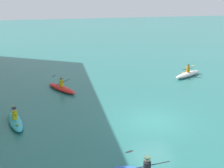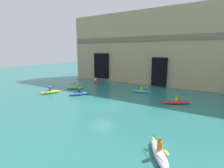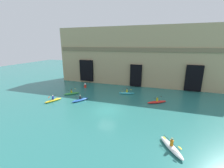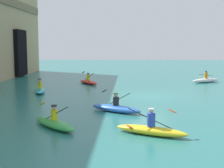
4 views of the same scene
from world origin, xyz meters
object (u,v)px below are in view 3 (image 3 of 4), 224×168
(marker_buoy, at_px, (85,85))
(kayak_blue, at_px, (80,100))
(kayak_white, at_px, (171,147))
(kayak_cyan, at_px, (127,93))
(kayak_green, at_px, (72,93))
(kayak_red, at_px, (157,102))
(kayak_yellow, at_px, (53,100))

(marker_buoy, bearing_deg, kayak_blue, -68.14)
(kayak_white, relative_size, kayak_cyan, 1.04)
(kayak_white, relative_size, kayak_blue, 1.07)
(kayak_green, height_order, kayak_red, kayak_red)
(kayak_white, distance_m, marker_buoy, 23.78)
(kayak_green, height_order, kayak_cyan, kayak_green)
(kayak_cyan, height_order, marker_buoy, marker_buoy)
(kayak_green, distance_m, kayak_blue, 4.34)
(kayak_green, relative_size, kayak_cyan, 0.86)
(kayak_white, height_order, kayak_cyan, kayak_white)
(kayak_white, height_order, kayak_blue, kayak_blue)
(kayak_blue, relative_size, kayak_red, 0.92)
(kayak_red, distance_m, marker_buoy, 16.50)
(kayak_yellow, bearing_deg, kayak_blue, 133.76)
(kayak_white, relative_size, kayak_red, 0.99)
(kayak_yellow, bearing_deg, kayak_green, -169.01)
(kayak_red, bearing_deg, kayak_yellow, -16.21)
(kayak_yellow, xyz_separation_m, kayak_green, (0.95, 4.24, -0.02))
(kayak_green, bearing_deg, kayak_white, -74.53)
(kayak_red, bearing_deg, kayak_blue, -17.87)
(kayak_white, bearing_deg, kayak_cyan, -4.01)
(kayak_white, xyz_separation_m, kayak_yellow, (-18.83, 6.84, -0.02))
(marker_buoy, bearing_deg, kayak_green, -94.36)
(marker_buoy, bearing_deg, kayak_yellow, -98.17)
(kayak_cyan, relative_size, kayak_red, 0.95)
(kayak_yellow, bearing_deg, marker_buoy, -164.60)
(kayak_cyan, bearing_deg, kayak_yellow, 20.46)
(kayak_green, distance_m, marker_buoy, 5.05)
(kayak_red, height_order, marker_buoy, marker_buoy)
(kayak_blue, xyz_separation_m, marker_buoy, (-3.07, 7.65, 0.32))
(kayak_yellow, distance_m, marker_buoy, 9.37)
(kayak_cyan, bearing_deg, marker_buoy, -22.30)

